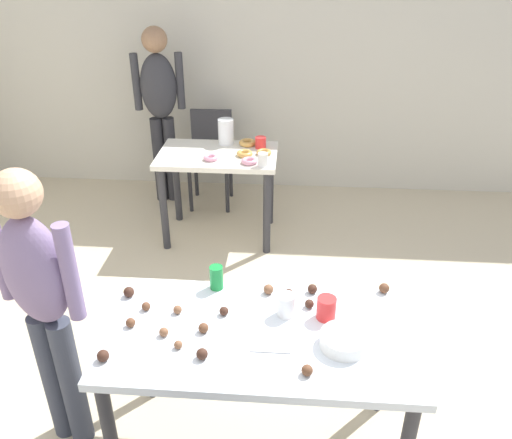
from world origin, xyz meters
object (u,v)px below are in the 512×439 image
at_px(chair_far_table, 211,152).
at_px(person_girl_near, 41,295).
at_px(dining_table_far, 218,169).
at_px(pitcher_far, 226,132).
at_px(dining_table_near, 260,349).
at_px(person_adult_far, 160,101).
at_px(soda_can, 216,277).
at_px(mixing_bowl, 344,340).

bearing_deg(chair_far_table, person_girl_near, -96.50).
distance_m(dining_table_far, pitcher_far, 0.33).
bearing_deg(person_girl_near, dining_table_near, -0.41).
distance_m(chair_far_table, person_adult_far, 0.65).
bearing_deg(dining_table_near, chair_far_table, 103.26).
relative_size(person_adult_far, soda_can, 13.20).
xyz_separation_m(chair_far_table, person_girl_near, (-0.31, -2.75, 0.39)).
distance_m(dining_table_near, soda_can, 0.42).
xyz_separation_m(chair_far_table, pitcher_far, (0.21, -0.44, 0.36)).
bearing_deg(person_adult_far, mixing_bowl, -62.73).
distance_m(dining_table_near, pitcher_far, 2.36).
height_order(person_adult_far, pitcher_far, person_adult_far).
relative_size(soda_can, pitcher_far, 0.58).
bearing_deg(person_girl_near, pitcher_far, 77.27).
bearing_deg(soda_can, person_adult_far, 109.32).
relative_size(dining_table_far, chair_far_table, 1.08).
bearing_deg(dining_table_far, pitcher_far, 79.15).
distance_m(chair_far_table, person_girl_near, 2.79).
xyz_separation_m(chair_far_table, person_adult_far, (-0.44, -0.01, 0.48)).
relative_size(person_girl_near, soda_can, 12.18).
xyz_separation_m(person_girl_near, mixing_bowl, (1.32, -0.07, -0.11)).
xyz_separation_m(dining_table_near, mixing_bowl, (0.36, -0.06, 0.13)).
bearing_deg(soda_can, pitcher_far, 95.91).
relative_size(dining_table_far, person_girl_near, 0.63).
bearing_deg(chair_far_table, mixing_bowl, -70.31).
relative_size(person_girl_near, mixing_bowl, 7.31).
xyz_separation_m(person_girl_near, person_adult_far, (-0.13, 2.74, 0.09)).
bearing_deg(person_adult_far, soda_can, -70.68).
bearing_deg(dining_table_near, person_girl_near, 179.59).
bearing_deg(chair_far_table, dining_table_near, -76.74).
xyz_separation_m(dining_table_near, pitcher_far, (-0.44, 2.31, 0.20)).
height_order(person_girl_near, mixing_bowl, person_girl_near).
height_order(soda_can, pitcher_far, pitcher_far).
relative_size(dining_table_near, person_adult_far, 0.85).
bearing_deg(mixing_bowl, dining_table_far, 111.37).
xyz_separation_m(dining_table_near, person_girl_near, (-0.96, 0.01, 0.24)).
height_order(dining_table_near, soda_can, soda_can).
height_order(chair_far_table, mixing_bowl, chair_far_table).
xyz_separation_m(person_adult_far, pitcher_far, (0.65, -0.44, -0.12)).
distance_m(dining_table_far, mixing_bowl, 2.32).
bearing_deg(person_girl_near, dining_table_far, 77.07).
distance_m(person_adult_far, pitcher_far, 0.79).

